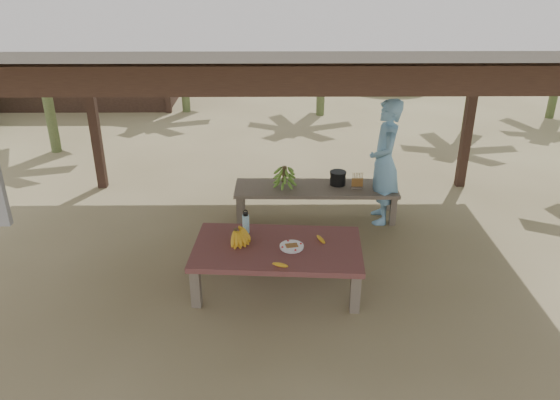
{
  "coord_description": "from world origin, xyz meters",
  "views": [
    {
      "loc": [
        -0.1,
        -5.57,
        3.42
      ],
      "look_at": [
        -0.05,
        0.06,
        0.8
      ],
      "focal_mm": 35.0,
      "sensor_mm": 36.0,
      "label": 1
    }
  ],
  "objects_px": {
    "plate": "(292,247)",
    "water_flask": "(246,223)",
    "cooking_pot": "(338,178)",
    "woman": "(384,162)",
    "work_table": "(277,251)",
    "ripe_banana_bunch": "(236,235)",
    "bench": "(316,191)"
  },
  "relations": [
    {
      "from": "work_table",
      "to": "water_flask",
      "type": "relative_size",
      "value": 6.52
    },
    {
      "from": "water_flask",
      "to": "woman",
      "type": "xyz_separation_m",
      "value": [
        1.77,
        1.29,
        0.23
      ]
    },
    {
      "from": "woman",
      "to": "ripe_banana_bunch",
      "type": "bearing_deg",
      "value": -48.19
    },
    {
      "from": "bench",
      "to": "water_flask",
      "type": "relative_size",
      "value": 7.74
    },
    {
      "from": "ripe_banana_bunch",
      "to": "cooking_pot",
      "type": "xyz_separation_m",
      "value": [
        1.29,
        1.69,
        -0.05
      ]
    },
    {
      "from": "cooking_pot",
      "to": "woman",
      "type": "height_order",
      "value": "woman"
    },
    {
      "from": "woman",
      "to": "water_flask",
      "type": "bearing_deg",
      "value": -51.08
    },
    {
      "from": "water_flask",
      "to": "cooking_pot",
      "type": "relative_size",
      "value": 1.34
    },
    {
      "from": "ripe_banana_bunch",
      "to": "work_table",
      "type": "bearing_deg",
      "value": -11.66
    },
    {
      "from": "work_table",
      "to": "water_flask",
      "type": "xyz_separation_m",
      "value": [
        -0.35,
        0.31,
        0.18
      ]
    },
    {
      "from": "ripe_banana_bunch",
      "to": "water_flask",
      "type": "xyz_separation_m",
      "value": [
        0.1,
        0.22,
        0.03
      ]
    },
    {
      "from": "water_flask",
      "to": "bench",
      "type": "bearing_deg",
      "value": 57.46
    },
    {
      "from": "woman",
      "to": "cooking_pot",
      "type": "bearing_deg",
      "value": -104.59
    },
    {
      "from": "ripe_banana_bunch",
      "to": "woman",
      "type": "xyz_separation_m",
      "value": [
        1.87,
        1.51,
        0.25
      ]
    },
    {
      "from": "ripe_banana_bunch",
      "to": "cooking_pot",
      "type": "distance_m",
      "value": 2.12
    },
    {
      "from": "bench",
      "to": "ripe_banana_bunch",
      "type": "xyz_separation_m",
      "value": [
        -0.98,
        -1.61,
        0.2
      ]
    },
    {
      "from": "work_table",
      "to": "ripe_banana_bunch",
      "type": "height_order",
      "value": "ripe_banana_bunch"
    },
    {
      "from": "woman",
      "to": "bench",
      "type": "bearing_deg",
      "value": -93.53
    },
    {
      "from": "bench",
      "to": "plate",
      "type": "height_order",
      "value": "plate"
    },
    {
      "from": "plate",
      "to": "water_flask",
      "type": "bearing_deg",
      "value": 144.66
    },
    {
      "from": "ripe_banana_bunch",
      "to": "water_flask",
      "type": "height_order",
      "value": "water_flask"
    },
    {
      "from": "work_table",
      "to": "ripe_banana_bunch",
      "type": "relative_size",
      "value": 6.11
    },
    {
      "from": "water_flask",
      "to": "work_table",
      "type": "bearing_deg",
      "value": -41.82
    },
    {
      "from": "bench",
      "to": "plate",
      "type": "xyz_separation_m",
      "value": [
        -0.38,
        -1.74,
        0.12
      ]
    },
    {
      "from": "work_table",
      "to": "cooking_pot",
      "type": "bearing_deg",
      "value": 68.63
    },
    {
      "from": "plate",
      "to": "cooking_pot",
      "type": "distance_m",
      "value": 1.95
    },
    {
      "from": "ripe_banana_bunch",
      "to": "plate",
      "type": "relative_size",
      "value": 1.18
    },
    {
      "from": "ripe_banana_bunch",
      "to": "water_flask",
      "type": "bearing_deg",
      "value": 66.04
    },
    {
      "from": "bench",
      "to": "cooking_pot",
      "type": "height_order",
      "value": "cooking_pot"
    },
    {
      "from": "work_table",
      "to": "water_flask",
      "type": "height_order",
      "value": "water_flask"
    },
    {
      "from": "plate",
      "to": "ripe_banana_bunch",
      "type": "bearing_deg",
      "value": 167.32
    },
    {
      "from": "water_flask",
      "to": "cooking_pot",
      "type": "distance_m",
      "value": 1.89
    }
  ]
}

